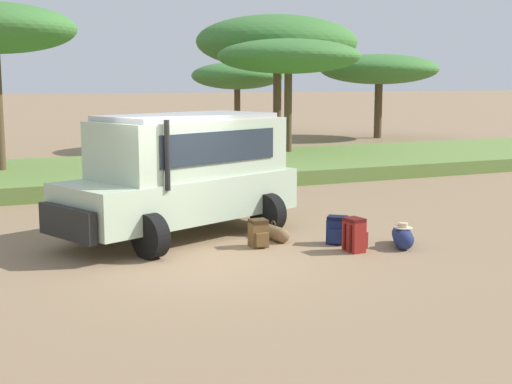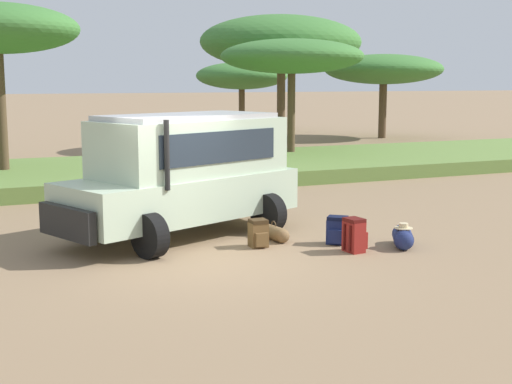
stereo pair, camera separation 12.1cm
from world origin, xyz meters
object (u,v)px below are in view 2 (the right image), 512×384
object	(u,v)px
duffel_bag_low_black_case	(403,237)
duffel_bag_soft_canvas	(274,233)
safari_vehicle	(185,172)
backpack_near_rear_wheel	(354,235)
acacia_tree_centre_back	(292,57)
backpack_beside_front_wheel	(337,231)
acacia_tree_far_right	(242,76)
acacia_tree_distant_right	(384,70)
backpack_cluster_center	(258,234)
acacia_tree_right_mid	(281,42)

from	to	relation	value
duffel_bag_low_black_case	duffel_bag_soft_canvas	bearing A→B (deg)	143.14
safari_vehicle	backpack_near_rear_wheel	world-z (taller)	safari_vehicle
acacia_tree_centre_back	backpack_beside_front_wheel	bearing A→B (deg)	-112.50
backpack_near_rear_wheel	acacia_tree_centre_back	size ratio (longest dim) A/B	0.11
acacia_tree_far_right	acacia_tree_distant_right	world-z (taller)	acacia_tree_distant_right
backpack_beside_front_wheel	backpack_cluster_center	bearing A→B (deg)	165.84
safari_vehicle	acacia_tree_right_mid	distance (m)	18.92
backpack_cluster_center	acacia_tree_far_right	bearing A→B (deg)	68.20
acacia_tree_distant_right	backpack_cluster_center	bearing A→B (deg)	-128.40
backpack_near_rear_wheel	duffel_bag_soft_canvas	size ratio (longest dim) A/B	0.69
acacia_tree_centre_back	duffel_bag_low_black_case	bearing A→B (deg)	-107.45
safari_vehicle	duffel_bag_low_black_case	xyz separation A→B (m)	(3.45, -2.56, -1.10)
acacia_tree_distant_right	backpack_beside_front_wheel	bearing A→B (deg)	-125.30
acacia_tree_centre_back	acacia_tree_right_mid	size ratio (longest dim) A/B	0.74
backpack_near_rear_wheel	duffel_bag_low_black_case	world-z (taller)	backpack_near_rear_wheel
backpack_cluster_center	backpack_near_rear_wheel	distance (m)	1.79
backpack_beside_front_wheel	backpack_near_rear_wheel	world-z (taller)	backpack_near_rear_wheel
duffel_bag_low_black_case	acacia_tree_distant_right	size ratio (longest dim) A/B	0.14
acacia_tree_distant_right	acacia_tree_far_right	bearing A→B (deg)	123.34
acacia_tree_right_mid	backpack_cluster_center	bearing A→B (deg)	-116.72
duffel_bag_low_black_case	acacia_tree_right_mid	xyz separation A→B (m)	(6.24, 18.43, 4.58)
backpack_cluster_center	backpack_near_rear_wheel	bearing A→B (deg)	-35.85
backpack_cluster_center	acacia_tree_distant_right	bearing A→B (deg)	51.60
acacia_tree_right_mid	acacia_tree_distant_right	distance (m)	8.43
backpack_cluster_center	acacia_tree_right_mid	xyz separation A→B (m)	(8.75, 17.37, 4.51)
safari_vehicle	acacia_tree_distant_right	size ratio (longest dim) A/B	0.83
duffel_bag_low_black_case	acacia_tree_centre_back	world-z (taller)	acacia_tree_centre_back
acacia_tree_distant_right	backpack_near_rear_wheel	bearing A→B (deg)	-124.51
backpack_cluster_center	acacia_tree_far_right	distance (m)	30.73
acacia_tree_centre_back	acacia_tree_far_right	xyz separation A→B (m)	(4.74, 16.37, -0.60)
backpack_beside_front_wheel	backpack_near_rear_wheel	xyz separation A→B (m)	(-0.03, -0.67, 0.04)
duffel_bag_soft_canvas	acacia_tree_far_right	bearing A→B (deg)	68.80
backpack_beside_front_wheel	duffel_bag_soft_canvas	bearing A→B (deg)	140.31
safari_vehicle	acacia_tree_far_right	world-z (taller)	acacia_tree_far_right
acacia_tree_centre_back	safari_vehicle	bearing A→B (deg)	-125.74
duffel_bag_soft_canvas	acacia_tree_far_right	size ratio (longest dim) A/B	0.16
duffel_bag_soft_canvas	acacia_tree_centre_back	world-z (taller)	acacia_tree_centre_back
backpack_near_rear_wheel	acacia_tree_centre_back	world-z (taller)	acacia_tree_centre_back
acacia_tree_centre_back	acacia_tree_right_mid	world-z (taller)	acacia_tree_right_mid
backpack_cluster_center	duffel_bag_soft_canvas	size ratio (longest dim) A/B	0.58
duffel_bag_low_black_case	backpack_beside_front_wheel	bearing A→B (deg)	146.03
duffel_bag_low_black_case	acacia_tree_far_right	bearing A→B (deg)	73.27
duffel_bag_soft_canvas	acacia_tree_far_right	xyz separation A→B (m)	(10.84, 27.95, 3.21)
acacia_tree_far_right	acacia_tree_centre_back	bearing A→B (deg)	-106.15
duffel_bag_low_black_case	duffel_bag_soft_canvas	size ratio (longest dim) A/B	0.96
backpack_beside_front_wheel	acacia_tree_far_right	size ratio (longest dim) A/B	0.09
duffel_bag_soft_canvas	acacia_tree_right_mid	xyz separation A→B (m)	(8.23, 16.94, 4.63)
acacia_tree_right_mid	acacia_tree_distant_right	world-z (taller)	acacia_tree_right_mid
backpack_near_rear_wheel	duffel_bag_low_black_case	bearing A→B (deg)	-0.72
duffel_bag_low_black_case	acacia_tree_centre_back	size ratio (longest dim) A/B	0.16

